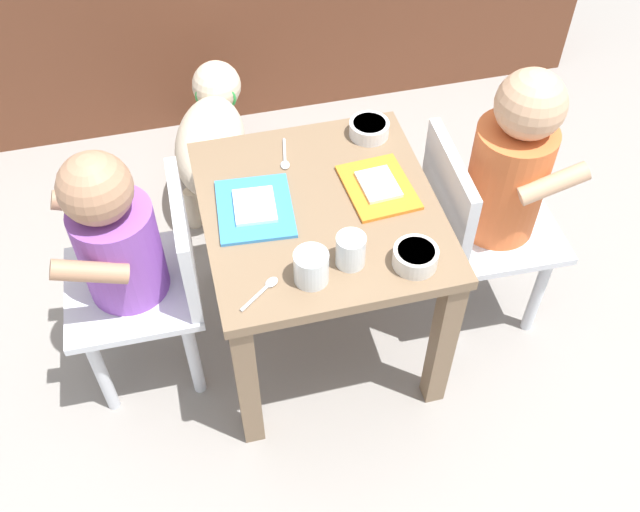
% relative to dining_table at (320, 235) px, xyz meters
% --- Properties ---
extents(ground_plane, '(7.00, 7.00, 0.00)m').
position_rel_dining_table_xyz_m(ground_plane, '(0.00, 0.00, -0.36)').
color(ground_plane, gray).
extents(dining_table, '(0.48, 0.53, 0.44)m').
position_rel_dining_table_xyz_m(dining_table, '(0.00, 0.00, 0.00)').
color(dining_table, '#7A6047').
rests_on(dining_table, ground).
extents(seated_child_left, '(0.28, 0.28, 0.65)m').
position_rel_dining_table_xyz_m(seated_child_left, '(-0.40, 0.01, 0.06)').
color(seated_child_left, silver).
rests_on(seated_child_left, ground).
extents(seated_child_right, '(0.29, 0.29, 0.70)m').
position_rel_dining_table_xyz_m(seated_child_right, '(0.40, -0.01, 0.08)').
color(seated_child_right, silver).
rests_on(seated_child_right, ground).
extents(dog, '(0.27, 0.47, 0.33)m').
position_rel_dining_table_xyz_m(dog, '(-0.17, 0.56, -0.14)').
color(dog, beige).
rests_on(dog, ground).
extents(food_tray_left, '(0.17, 0.19, 0.02)m').
position_rel_dining_table_xyz_m(food_tray_left, '(-0.13, 0.02, 0.09)').
color(food_tray_left, '#388CD8').
rests_on(food_tray_left, dining_table).
extents(food_tray_right, '(0.15, 0.18, 0.02)m').
position_rel_dining_table_xyz_m(food_tray_right, '(0.13, 0.02, 0.09)').
color(food_tray_right, orange).
rests_on(food_tray_right, dining_table).
extents(water_cup_left, '(0.06, 0.06, 0.07)m').
position_rel_dining_table_xyz_m(water_cup_left, '(0.02, -0.16, 0.12)').
color(water_cup_left, white).
rests_on(water_cup_left, dining_table).
extents(water_cup_right, '(0.07, 0.07, 0.07)m').
position_rel_dining_table_xyz_m(water_cup_right, '(-0.06, -0.18, 0.12)').
color(water_cup_right, white).
rests_on(water_cup_right, dining_table).
extents(cereal_bowl_left_side, '(0.09, 0.09, 0.04)m').
position_rel_dining_table_xyz_m(cereal_bowl_left_side, '(0.14, -0.19, 0.11)').
color(cereal_bowl_left_side, silver).
rests_on(cereal_bowl_left_side, dining_table).
extents(cereal_bowl_right_side, '(0.09, 0.09, 0.03)m').
position_rel_dining_table_xyz_m(cereal_bowl_right_side, '(0.16, 0.20, 0.11)').
color(cereal_bowl_right_side, white).
rests_on(cereal_bowl_right_side, dining_table).
extents(spoon_by_left_tray, '(0.03, 0.10, 0.01)m').
position_rel_dining_table_xyz_m(spoon_by_left_tray, '(-0.04, 0.16, 0.09)').
color(spoon_by_left_tray, silver).
rests_on(spoon_by_left_tray, dining_table).
extents(spoon_by_right_tray, '(0.09, 0.07, 0.01)m').
position_rel_dining_table_xyz_m(spoon_by_right_tray, '(-0.16, -0.19, 0.09)').
color(spoon_by_right_tray, silver).
rests_on(spoon_by_right_tray, dining_table).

